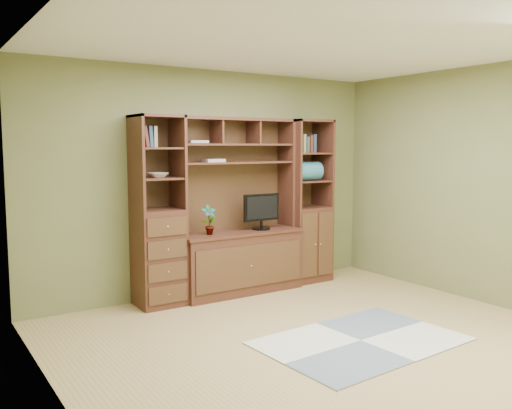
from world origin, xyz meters
TOP-DOWN VIEW (x-y plane):
  - room at (0.00, 0.00)m, footprint 4.60×4.10m
  - center_hutch at (0.21, 1.73)m, footprint 1.54×0.53m
  - left_tower at (-0.79, 1.77)m, footprint 0.50×0.45m
  - right_tower at (1.24, 1.77)m, footprint 0.55×0.45m
  - rug at (0.25, -0.25)m, footprint 1.82×1.26m
  - monitor at (0.49, 1.70)m, footprint 0.48×0.22m
  - orchid at (-0.21, 1.70)m, footprint 0.18×0.12m
  - magazines at (-0.08, 1.82)m, footprint 0.23×0.17m
  - bowl at (-0.78, 1.77)m, footprint 0.21×0.21m
  - blanket_teal at (1.17, 1.73)m, footprint 0.41×0.24m
  - blanket_red at (1.31, 1.85)m, footprint 0.34×0.19m

SIDE VIEW (x-z plane):
  - rug at x=0.25m, z-range 0.00..0.01m
  - orchid at x=-0.21m, z-range 0.73..1.07m
  - monitor at x=0.49m, z-range 0.73..1.32m
  - center_hutch at x=0.21m, z-range 0.00..2.05m
  - left_tower at x=-0.79m, z-range 0.00..2.05m
  - right_tower at x=1.24m, z-range 0.00..2.05m
  - room at x=0.00m, z-range -0.02..2.62m
  - blanket_red at x=1.31m, z-range 1.29..1.48m
  - blanket_teal at x=1.17m, z-range 1.29..1.53m
  - bowl at x=-0.78m, z-range 1.39..1.44m
  - magazines at x=-0.08m, z-range 1.54..1.58m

